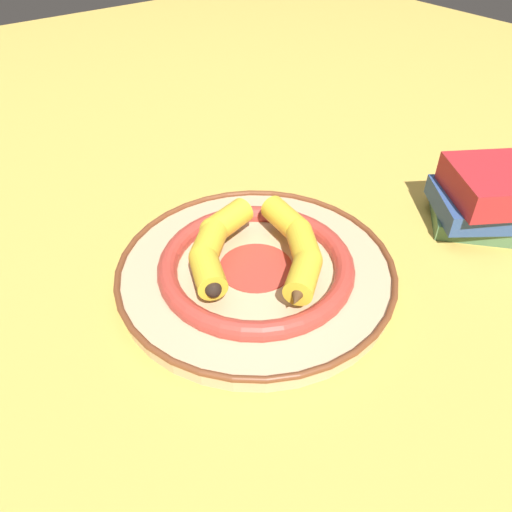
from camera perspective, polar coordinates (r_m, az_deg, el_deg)
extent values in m
plane|color=gold|center=(0.66, -3.10, -2.29)|extent=(2.80, 2.80, 0.00)
cylinder|color=tan|center=(0.65, 0.00, -2.04)|extent=(0.35, 0.35, 0.02)
torus|color=#AD382D|center=(0.64, 0.00, -1.07)|extent=(0.25, 0.25, 0.03)
cylinder|color=#AD382D|center=(0.64, 0.00, -1.29)|extent=(0.10, 0.10, 0.00)
torus|color=brown|center=(0.64, 0.00, -1.24)|extent=(0.36, 0.36, 0.01)
cylinder|color=gold|center=(0.67, -3.04, 4.21)|extent=(0.07, 0.05, 0.04)
cylinder|color=gold|center=(0.63, -5.36, 1.49)|extent=(0.07, 0.07, 0.04)
cylinder|color=gold|center=(0.59, -5.51, -1.92)|extent=(0.05, 0.07, 0.04)
sphere|color=gold|center=(0.65, -4.70, 3.04)|extent=(0.04, 0.04, 0.04)
sphere|color=gold|center=(0.61, -6.07, -0.17)|extent=(0.04, 0.04, 0.04)
cone|color=#472D19|center=(0.69, -1.47, 5.32)|extent=(0.04, 0.03, 0.03)
sphere|color=black|center=(0.56, -4.91, -3.80)|extent=(0.02, 0.02, 0.02)
cylinder|color=gold|center=(0.58, 5.40, -2.41)|extent=(0.07, 0.06, 0.04)
cylinder|color=gold|center=(0.63, 5.42, 1.24)|extent=(0.06, 0.07, 0.04)
cylinder|color=gold|center=(0.67, 3.40, 4.24)|extent=(0.04, 0.06, 0.04)
sphere|color=gold|center=(0.60, 6.00, -0.54)|extent=(0.04, 0.04, 0.04)
sphere|color=gold|center=(0.65, 4.89, 2.89)|extent=(0.04, 0.04, 0.04)
cone|color=#472D19|center=(0.56, 4.75, -4.42)|extent=(0.04, 0.04, 0.03)
sphere|color=black|center=(0.69, 2.00, 5.50)|extent=(0.02, 0.02, 0.02)
cube|color=#4C754C|center=(0.83, 25.79, 3.92)|extent=(0.21, 0.21, 0.02)
cube|color=white|center=(0.83, 26.09, 3.88)|extent=(0.19, 0.20, 0.02)
cube|color=#2D4C84|center=(0.81, 26.35, 5.42)|extent=(0.22, 0.21, 0.03)
cube|color=white|center=(0.81, 26.65, 5.41)|extent=(0.21, 0.19, 0.02)
cube|color=#AD2328|center=(0.79, 26.95, 7.39)|extent=(0.20, 0.19, 0.04)
cube|color=white|center=(0.79, 27.20, 7.39)|extent=(0.19, 0.18, 0.03)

